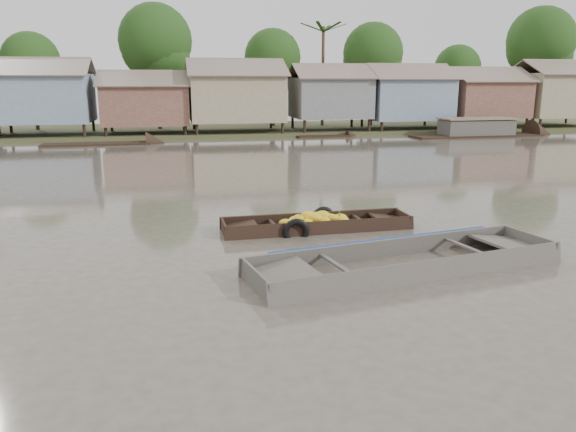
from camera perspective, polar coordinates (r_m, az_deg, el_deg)
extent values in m
plane|color=#4D453B|center=(12.32, -1.30, -4.87)|extent=(120.00, 120.00, 0.00)
cube|color=#384723|center=(44.71, -8.97, 8.51)|extent=(120.00, 12.00, 0.50)
cube|color=slate|center=(41.87, -23.63, 10.91)|extent=(6.20, 5.20, 3.20)
cube|color=brown|center=(40.48, -24.32, 13.71)|extent=(6.60, 3.02, 1.28)
cube|color=brown|center=(43.23, -23.52, 13.71)|extent=(6.60, 3.02, 1.28)
cube|color=brown|center=(41.06, -14.24, 10.89)|extent=(5.80, 4.60, 2.70)
cube|color=brown|center=(39.79, -14.46, 13.40)|extent=(6.20, 2.67, 1.14)
cube|color=brown|center=(42.27, -14.31, 13.40)|extent=(6.20, 2.67, 1.14)
cube|color=gray|center=(41.26, -5.32, 11.88)|extent=(6.50, 5.30, 3.30)
cube|color=brown|center=(39.83, -5.15, 14.84)|extent=(6.90, 3.08, 1.31)
cube|color=brown|center=(42.68, -5.61, 14.75)|extent=(6.90, 3.08, 1.31)
cube|color=slate|center=(42.61, 4.28, 11.89)|extent=(5.40, 4.70, 2.90)
cube|color=brown|center=(41.38, 4.82, 14.46)|extent=(5.80, 2.73, 1.17)
cube|color=brown|center=(43.82, 3.86, 14.43)|extent=(5.80, 2.73, 1.17)
cube|color=slate|center=(44.62, 11.87, 11.59)|extent=(6.00, 5.00, 3.10)
cube|color=brown|center=(43.36, 12.72, 14.14)|extent=(6.40, 2.90, 1.24)
cube|color=brown|center=(45.84, 11.31, 14.17)|extent=(6.40, 2.90, 1.24)
cube|color=brown|center=(47.56, 19.22, 11.19)|extent=(5.70, 4.90, 2.80)
cube|color=brown|center=(46.40, 20.25, 13.35)|extent=(6.10, 2.85, 1.21)
cube|color=brown|center=(48.68, 18.59, 13.46)|extent=(6.10, 2.85, 1.21)
cube|color=gray|center=(51.15, 25.64, 11.02)|extent=(6.30, 5.10, 3.40)
cube|color=brown|center=(50.05, 26.86, 13.34)|extent=(6.70, 2.96, 1.26)
cube|color=brown|center=(52.25, 24.97, 13.49)|extent=(6.70, 2.96, 1.26)
cylinder|color=#473323|center=(46.59, -24.32, 10.71)|extent=(0.28, 0.28, 4.90)
sphere|color=#163310|center=(46.58, -24.67, 14.14)|extent=(4.20, 4.20, 4.20)
cylinder|color=#473323|center=(44.51, -13.07, 12.37)|extent=(0.28, 0.28, 6.30)
sphere|color=#163310|center=(44.59, -13.33, 16.99)|extent=(5.40, 5.40, 5.40)
cylinder|color=#473323|center=(46.22, -1.54, 12.09)|extent=(0.28, 0.28, 5.25)
sphere|color=#163310|center=(46.23, -1.57, 15.81)|extent=(4.50, 4.50, 4.50)
cylinder|color=#473323|center=(47.32, 8.48, 12.20)|extent=(0.28, 0.28, 5.60)
sphere|color=#163310|center=(47.35, 8.62, 16.07)|extent=(4.80, 4.80, 4.80)
cylinder|color=#473323|center=(51.49, 16.64, 11.31)|extent=(0.28, 0.28, 4.55)
sphere|color=#163310|center=(51.47, 16.84, 14.20)|extent=(3.90, 3.90, 3.90)
cylinder|color=#473323|center=(54.27, 23.90, 11.93)|extent=(0.28, 0.28, 6.65)
sphere|color=#163310|center=(54.36, 24.30, 15.92)|extent=(5.70, 5.70, 5.70)
cylinder|color=#473323|center=(46.58, 3.55, 13.77)|extent=(0.24, 0.24, 8.00)
cube|color=black|center=(15.15, 2.92, -1.63)|extent=(5.02, 1.07, 0.08)
cube|color=black|center=(15.60, 2.39, -0.43)|extent=(5.10, 0.26, 0.47)
cube|color=black|center=(14.59, 3.51, -1.44)|extent=(5.10, 0.26, 0.47)
cube|color=black|center=(15.94, 11.60, -0.40)|extent=(0.09, 1.11, 0.45)
cube|color=black|center=(15.76, 10.17, -0.28)|extent=(0.89, 0.98, 0.18)
cube|color=black|center=(14.63, -6.53, -1.46)|extent=(0.09, 1.11, 0.45)
cube|color=black|center=(14.67, -4.85, -1.16)|extent=(0.89, 0.98, 0.18)
cube|color=black|center=(14.80, -1.52, -0.83)|extent=(0.12, 1.07, 0.05)
cube|color=black|center=(15.43, 7.21, -0.32)|extent=(0.12, 1.07, 0.05)
ellipsoid|color=yellow|center=(15.01, 2.03, 0.06)|extent=(0.39, 0.28, 0.24)
ellipsoid|color=yellow|center=(14.75, 2.00, -0.67)|extent=(0.32, 0.22, 0.19)
ellipsoid|color=yellow|center=(15.42, 3.45, -0.26)|extent=(0.36, 0.25, 0.22)
ellipsoid|color=yellow|center=(15.19, 2.22, -0.21)|extent=(0.37, 0.26, 0.22)
ellipsoid|color=yellow|center=(14.89, 2.77, -0.18)|extent=(0.39, 0.28, 0.24)
ellipsoid|color=yellow|center=(14.95, 3.70, -0.48)|extent=(0.36, 0.25, 0.22)
ellipsoid|color=yellow|center=(15.24, 2.21, -0.29)|extent=(0.34, 0.24, 0.20)
ellipsoid|color=yellow|center=(14.69, 0.96, -1.18)|extent=(0.40, 0.28, 0.24)
ellipsoid|color=yellow|center=(15.47, 3.54, -0.27)|extent=(0.34, 0.24, 0.21)
ellipsoid|color=yellow|center=(14.99, -0.26, -0.73)|extent=(0.38, 0.27, 0.23)
ellipsoid|color=yellow|center=(14.85, -0.13, -1.10)|extent=(0.32, 0.23, 0.19)
ellipsoid|color=yellow|center=(15.24, 1.74, -0.14)|extent=(0.33, 0.23, 0.20)
ellipsoid|color=yellow|center=(15.05, 6.41, -0.90)|extent=(0.35, 0.24, 0.21)
ellipsoid|color=yellow|center=(14.98, 1.18, -0.29)|extent=(0.42, 0.29, 0.25)
ellipsoid|color=yellow|center=(14.98, 3.27, -0.29)|extent=(0.37, 0.26, 0.22)
ellipsoid|color=yellow|center=(14.86, 0.15, -0.78)|extent=(0.42, 0.29, 0.25)
ellipsoid|color=yellow|center=(14.93, 2.29, -0.32)|extent=(0.39, 0.27, 0.23)
ellipsoid|color=yellow|center=(14.76, 0.94, -0.89)|extent=(0.37, 0.26, 0.22)
ellipsoid|color=yellow|center=(14.75, 0.61, -0.91)|extent=(0.41, 0.29, 0.25)
ellipsoid|color=yellow|center=(15.14, 2.65, -0.15)|extent=(0.39, 0.28, 0.24)
ellipsoid|color=yellow|center=(15.11, 2.07, -0.24)|extent=(0.37, 0.26, 0.22)
ellipsoid|color=yellow|center=(14.83, 3.57, -0.98)|extent=(0.34, 0.24, 0.20)
ellipsoid|color=yellow|center=(14.63, 0.26, -1.41)|extent=(0.33, 0.23, 0.20)
ellipsoid|color=yellow|center=(15.46, 5.32, -0.21)|extent=(0.41, 0.29, 0.25)
ellipsoid|color=yellow|center=(15.04, 3.50, 0.07)|extent=(0.42, 0.30, 0.26)
ellipsoid|color=yellow|center=(15.09, 4.18, -0.18)|extent=(0.38, 0.27, 0.23)
ellipsoid|color=yellow|center=(15.12, 2.96, 0.08)|extent=(0.32, 0.22, 0.19)
ellipsoid|color=yellow|center=(14.68, 0.79, -1.13)|extent=(0.41, 0.29, 0.25)
ellipsoid|color=yellow|center=(15.14, 5.54, -0.45)|extent=(0.38, 0.27, 0.23)
ellipsoid|color=yellow|center=(15.03, 4.62, -0.18)|extent=(0.32, 0.23, 0.20)
ellipsoid|color=yellow|center=(15.48, 4.74, -0.34)|extent=(0.36, 0.25, 0.22)
ellipsoid|color=yellow|center=(14.97, 0.75, -0.39)|extent=(0.36, 0.25, 0.22)
cylinder|color=#3F6626|center=(14.92, 1.27, -0.04)|extent=(0.04, 0.04, 0.16)
cylinder|color=#3F6626|center=(15.08, 3.60, 0.09)|extent=(0.04, 0.04, 0.16)
cylinder|color=#3F6626|center=(15.21, 5.24, 0.18)|extent=(0.04, 0.04, 0.16)
torus|color=black|center=(15.76, 3.59, -0.23)|extent=(0.69, 0.18, 0.68)
torus|color=black|center=(14.34, 0.81, -1.62)|extent=(0.71, 0.18, 0.71)
cube|color=#46413B|center=(12.30, 11.87, -5.58)|extent=(6.95, 2.70, 0.08)
cube|color=#46413B|center=(12.89, 9.87, -3.49)|extent=(6.85, 1.45, 0.56)
cube|color=#46413B|center=(11.59, 14.23, -5.69)|extent=(6.85, 1.45, 0.56)
cube|color=#46413B|center=(14.36, 23.24, -2.64)|extent=(0.38, 1.68, 0.53)
cube|color=#46413B|center=(13.94, 21.56, -2.67)|extent=(1.43, 1.66, 0.22)
cube|color=#46413B|center=(10.77, -3.33, -6.78)|extent=(0.38, 1.68, 0.53)
cube|color=#46413B|center=(10.94, -0.40, -6.06)|extent=(1.43, 1.66, 0.22)
cube|color=#46413B|center=(11.39, 5.14, -5.06)|extent=(0.40, 1.62, 0.05)
cube|color=#46413B|center=(13.15, 17.84, -3.11)|extent=(0.40, 1.62, 0.05)
cube|color=#665E54|center=(12.29, 11.88, -5.41)|extent=(5.32, 2.27, 0.02)
cube|color=navy|center=(12.87, 9.77, -2.52)|extent=(5.53, 1.13, 0.14)
torus|color=olive|center=(13.38, 20.25, -4.30)|extent=(0.39, 0.39, 0.06)
torus|color=olive|center=(13.37, 20.26, -4.15)|extent=(0.31, 0.31, 0.06)
cube|color=black|center=(36.72, -18.84, 6.77)|extent=(6.44, 1.59, 0.35)
cube|color=black|center=(39.64, 3.66, 7.93)|extent=(3.83, 1.06, 0.35)
cube|color=black|center=(42.22, 18.62, 7.60)|extent=(9.67, 2.59, 0.35)
cube|color=black|center=(42.27, 18.58, 8.43)|extent=(5.00, 2.00, 1.20)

